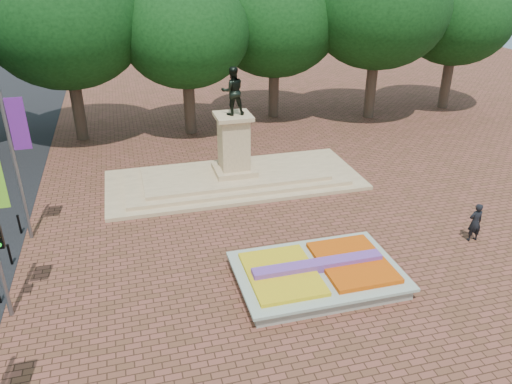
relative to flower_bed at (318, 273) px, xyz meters
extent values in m
plane|color=brown|center=(-1.03, 2.00, -0.38)|extent=(90.00, 90.00, 0.00)
cube|color=gray|center=(-0.03, 0.00, -0.15)|extent=(6.00, 4.00, 0.45)
cube|color=#ABB7A6|center=(-0.03, 0.00, 0.12)|extent=(6.30, 4.30, 0.12)
cube|color=#CA450B|center=(1.42, 0.00, 0.25)|extent=(2.60, 3.40, 0.22)
cube|color=yellow|center=(-1.48, 0.00, 0.24)|extent=(2.60, 3.40, 0.18)
cube|color=#6C3695|center=(-0.03, 0.00, 0.34)|extent=(5.20, 0.55, 0.38)
cube|color=tan|center=(-1.03, 10.00, -0.28)|extent=(14.00, 6.00, 0.20)
cube|color=tan|center=(-1.03, 10.00, -0.08)|extent=(12.00, 5.00, 0.20)
cube|color=tan|center=(-1.03, 10.00, 0.12)|extent=(10.00, 4.00, 0.20)
cube|color=tan|center=(-1.03, 10.00, 0.37)|extent=(2.20, 2.20, 0.30)
cube|color=tan|center=(-1.03, 10.00, 1.92)|extent=(1.50, 1.50, 2.80)
cube|color=tan|center=(-1.03, 10.00, 3.42)|extent=(1.90, 1.90, 0.20)
imported|color=black|center=(-1.03, 10.00, 4.77)|extent=(1.22, 0.95, 2.50)
cylinder|color=#39281F|center=(-9.03, 20.00, 1.62)|extent=(0.80, 0.80, 4.00)
ellipsoid|color=black|center=(-9.03, 20.00, 6.32)|extent=(8.80, 8.80, 7.48)
cylinder|color=#39281F|center=(-2.03, 20.00, 1.62)|extent=(0.80, 0.80, 4.00)
ellipsoid|color=black|center=(-2.03, 20.00, 6.32)|extent=(8.80, 8.80, 7.48)
cylinder|color=#39281F|center=(4.97, 20.00, 1.62)|extent=(0.80, 0.80, 4.00)
ellipsoid|color=black|center=(4.97, 20.00, 6.32)|extent=(8.80, 8.80, 7.48)
cylinder|color=#39281F|center=(11.97, 20.00, 1.62)|extent=(0.80, 0.80, 4.00)
ellipsoid|color=black|center=(11.97, 20.00, 6.32)|extent=(8.80, 8.80, 7.48)
cylinder|color=#39281F|center=(18.97, 20.00, 1.62)|extent=(0.80, 0.80, 4.00)
ellipsoid|color=black|center=(18.97, 20.00, 6.32)|extent=(8.80, 8.80, 7.48)
cylinder|color=slate|center=(-11.23, 6.50, 3.12)|extent=(0.16, 0.16, 7.00)
cube|color=#6E228E|center=(-10.78, 6.50, 4.92)|extent=(0.70, 0.04, 2.20)
cylinder|color=black|center=(-11.73, 4.40, 0.07)|extent=(0.10, 0.10, 0.90)
sphere|color=black|center=(-11.73, 4.40, 0.54)|extent=(0.12, 0.12, 0.12)
cylinder|color=black|center=(-11.73, 7.00, 0.07)|extent=(0.10, 0.10, 0.90)
sphere|color=black|center=(-11.73, 7.00, 0.54)|extent=(0.12, 0.12, 0.12)
imported|color=black|center=(7.79, 1.10, 0.53)|extent=(0.68, 0.46, 1.81)
camera|label=1|loc=(-6.54, -14.85, 11.23)|focal=35.00mm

